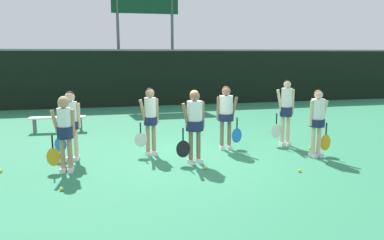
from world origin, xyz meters
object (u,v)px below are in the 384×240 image
object	(u,v)px
player_3	(71,120)
player_5	(226,112)
scoreboard	(145,9)
tennis_ball_0	(205,168)
player_0	(64,128)
tennis_ball_2	(61,189)
player_1	(194,120)
tennis_ball_4	(310,148)
player_6	(286,108)
player_2	(318,118)
tennis_ball_1	(1,171)
tennis_ball_3	(300,171)
bench_courtside	(58,119)
player_4	(150,116)

from	to	relation	value
player_3	player_5	xyz separation A→B (m)	(3.84, 0.17, 0.02)
scoreboard	tennis_ball_0	bearing A→B (deg)	-90.14
tennis_ball_0	player_0	bearing A→B (deg)	169.82
tennis_ball_2	player_1	bearing A→B (deg)	22.77
scoreboard	tennis_ball_4	bearing A→B (deg)	-73.54
player_1	tennis_ball_2	size ratio (longest dim) A/B	23.40
player_6	player_2	bearing A→B (deg)	-72.93
player_5	tennis_ball_1	distance (m)	5.40
player_2	player_5	world-z (taller)	player_5
player_1	tennis_ball_4	bearing A→B (deg)	-3.15
player_5	tennis_ball_3	bearing A→B (deg)	-62.70
player_5	tennis_ball_0	bearing A→B (deg)	-116.63
tennis_ball_1	bench_courtside	bearing A→B (deg)	80.44
player_1	tennis_ball_2	xyz separation A→B (m)	(-2.78, -1.17, -0.96)
scoreboard	player_4	distance (m)	10.72
tennis_ball_2	tennis_ball_3	bearing A→B (deg)	-0.01
player_1	player_5	size ratio (longest dim) A/B	1.02
player_3	player_2	bearing A→B (deg)	0.66
player_0	player_4	size ratio (longest dim) A/B	0.97
bench_courtside	player_5	bearing A→B (deg)	-33.07
tennis_ball_3	bench_courtside	bearing A→B (deg)	134.42
tennis_ball_1	tennis_ball_2	distance (m)	1.96
player_5	player_6	distance (m)	1.69
player_2	tennis_ball_3	bearing A→B (deg)	-142.81
player_4	player_5	world-z (taller)	player_4
bench_courtside	player_6	bearing A→B (deg)	-25.03
player_0	player_6	xyz separation A→B (m)	(5.58, 1.06, 0.08)
player_0	tennis_ball_0	size ratio (longest dim) A/B	22.65
player_0	tennis_ball_2	xyz separation A→B (m)	(0.01, -1.17, -0.91)
player_5	tennis_ball_2	bearing A→B (deg)	-144.90
player_1	tennis_ball_0	world-z (taller)	player_1
player_2	player_1	bearing A→B (deg)	168.32
player_5	tennis_ball_3	xyz separation A→B (m)	(0.91, -2.24, -0.95)
player_0	player_6	size ratio (longest dim) A/B	0.91
scoreboard	player_4	xyz separation A→B (m)	(-1.04, -10.03, -3.66)
player_6	tennis_ball_1	bearing A→B (deg)	-166.06
player_3	tennis_ball_2	bearing A→B (deg)	-80.41
bench_courtside	player_4	world-z (taller)	player_4
tennis_ball_1	tennis_ball_2	bearing A→B (deg)	-46.09
player_0	player_4	distance (m)	2.11
scoreboard	player_3	distance (m)	11.07
player_2	player_5	bearing A→B (deg)	138.40
player_6	tennis_ball_0	distance (m)	3.26
player_6	player_0	bearing A→B (deg)	-161.99
player_5	tennis_ball_2	world-z (taller)	player_5
scoreboard	player_6	size ratio (longest dim) A/B	3.38
bench_courtside	player_6	size ratio (longest dim) A/B	0.98
player_6	tennis_ball_1	distance (m)	7.06
bench_courtside	tennis_ball_1	size ratio (longest dim) A/B	25.14
player_3	tennis_ball_3	distance (m)	5.27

